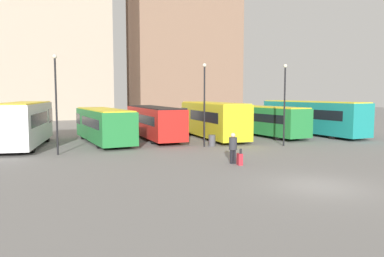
{
  "coord_description": "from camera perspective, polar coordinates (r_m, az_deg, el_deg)",
  "views": [
    {
      "loc": [
        -10.4,
        -12.94,
        3.93
      ],
      "look_at": [
        -1.22,
        12.8,
        1.41
      ],
      "focal_mm": 35.0,
      "sensor_mm": 36.0,
      "label": 1
    }
  ],
  "objects": [
    {
      "name": "bus_2",
      "position": [
        33.03,
        -5.87,
        1.1
      ],
      "size": [
        2.8,
        10.87,
        2.82
      ],
      "rotation": [
        0.0,
        0.0,
        1.61
      ],
      "color": "red",
      "rests_on": "ground_plane"
    },
    {
      "name": "bus_0",
      "position": [
        30.39,
        -24.19,
        0.78
      ],
      "size": [
        3.81,
        9.98,
        3.32
      ],
      "rotation": [
        0.0,
        0.0,
        1.44
      ],
      "color": "silver",
      "rests_on": "ground_plane"
    },
    {
      "name": "bus_4",
      "position": [
        35.74,
        10.93,
        1.31
      ],
      "size": [
        3.58,
        10.17,
        2.8
      ],
      "rotation": [
        0.0,
        0.0,
        1.69
      ],
      "color": "#237A38",
      "rests_on": "ground_plane"
    },
    {
      "name": "lamp_post_1",
      "position": [
        29.06,
        13.93,
        4.45
      ],
      "size": [
        0.28,
        0.28,
        6.17
      ],
      "color": "black",
      "rests_on": "ground_plane"
    },
    {
      "name": "suitcase",
      "position": [
        21.02,
        7.29,
        -4.64
      ],
      "size": [
        0.29,
        0.43,
        0.94
      ],
      "rotation": [
        0.0,
        0.0,
        1.44
      ],
      "color": "#B7232D",
      "rests_on": "ground_plane"
    },
    {
      "name": "traveler",
      "position": [
        21.25,
        6.26,
        -2.58
      ],
      "size": [
        0.51,
        0.51,
        1.76
      ],
      "rotation": [
        0.0,
        0.0,
        1.44
      ],
      "color": "black",
      "rests_on": "ground_plane"
    },
    {
      "name": "building_block_right",
      "position": [
        71.02,
        -1.44,
        14.6
      ],
      "size": [
        18.61,
        12.64,
        30.89
      ],
      "color": "#7F604C",
      "rests_on": "ground_plane"
    },
    {
      "name": "trash_bin",
      "position": [
        28.35,
        3.07,
        -1.84
      ],
      "size": [
        0.52,
        0.52,
        0.85
      ],
      "color": "#47474C",
      "rests_on": "ground_plane"
    },
    {
      "name": "lamp_post_0",
      "position": [
        25.49,
        -20.01,
        4.52
      ],
      "size": [
        0.28,
        0.28,
        6.45
      ],
      "color": "black",
      "rests_on": "ground_plane"
    },
    {
      "name": "bus_3",
      "position": [
        33.24,
        3.13,
        1.47
      ],
      "size": [
        2.7,
        10.37,
        3.19
      ],
      "rotation": [
        0.0,
        0.0,
        1.56
      ],
      "color": "gold",
      "rests_on": "ground_plane"
    },
    {
      "name": "bus_1",
      "position": [
        31.17,
        -13.35,
        0.64
      ],
      "size": [
        3.8,
        10.26,
        2.74
      ],
      "rotation": [
        0.0,
        0.0,
        1.69
      ],
      "color": "#237A38",
      "rests_on": "ground_plane"
    },
    {
      "name": "lamp_post_2",
      "position": [
        27.72,
        1.91,
        4.59
      ],
      "size": [
        0.28,
        0.28,
        6.18
      ],
      "color": "black",
      "rests_on": "ground_plane"
    },
    {
      "name": "ground_plane",
      "position": [
        17.06,
        18.83,
        -8.34
      ],
      "size": [
        160.0,
        160.0,
        0.0
      ],
      "primitive_type": "plane",
      "color": "slate"
    },
    {
      "name": "bus_5",
      "position": [
        38.44,
        17.61,
        1.79
      ],
      "size": [
        3.47,
        12.59,
        3.23
      ],
      "rotation": [
        0.0,
        0.0,
        1.66
      ],
      "color": "#19847F",
      "rests_on": "ground_plane"
    }
  ]
}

